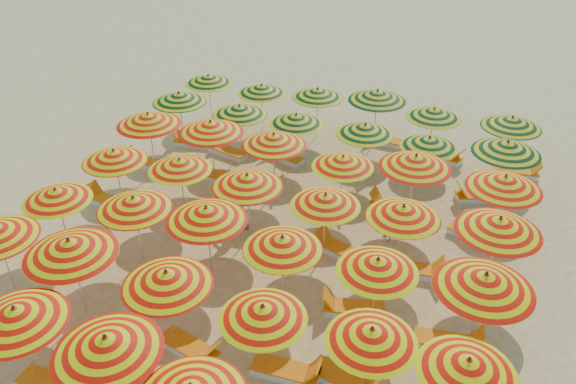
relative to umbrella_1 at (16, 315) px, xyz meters
The scene contains 63 objects.
ground 8.48m from the umbrella_1, 63.91° to the left, with size 120.00×120.00×0.00m, color #F5CD6D.
umbrella_1 is the anchor object (origin of this frame).
umbrella_2 2.49m from the umbrella_1, ahead, with size 2.75×2.75×2.53m.
umbrella_7 2.36m from the umbrella_1, 98.71° to the left, with size 2.74×2.74×2.61m.
umbrella_8 3.42m from the umbrella_1, 42.52° to the left, with size 2.30×2.30×2.43m.
umbrella_9 5.58m from the umbrella_1, 23.65° to the left, with size 2.79×2.79×2.24m.
umbrella_10 8.02m from the umbrella_1, 17.68° to the left, with size 2.51×2.51×2.24m.
umbrella_11 9.98m from the umbrella_1, 13.17° to the left, with size 2.15×2.15×2.27m.
umbrella_12 5.41m from the umbrella_1, 121.16° to the left, with size 2.77×2.77×2.26m.
umbrella_13 4.93m from the umbrella_1, 92.12° to the left, with size 2.86×2.86×2.38m.
umbrella_14 5.51m from the umbrella_1, 66.70° to the left, with size 2.75×2.75×2.51m.
umbrella_15 6.63m from the umbrella_1, 45.77° to the left, with size 2.53×2.53×2.33m.
umbrella_16 8.67m from the umbrella_1, 33.52° to the left, with size 2.37×2.37×2.29m.
umbrella_17 10.92m from the umbrella_1, 25.88° to the left, with size 3.03×3.03×2.60m.
umbrella_18 7.64m from the umbrella_1, 109.10° to the left, with size 2.73×2.73×2.37m.
umbrella_19 7.60m from the umbrella_1, 91.33° to the left, with size 2.25×2.25×2.28m.
umbrella_20 7.65m from the umbrella_1, 71.18° to the left, with size 2.96×2.96×2.43m.
umbrella_21 8.82m from the umbrella_1, 55.00° to the left, with size 2.18×2.18×2.30m.
umbrella_22 10.45m from the umbrella_1, 44.99° to the left, with size 2.27×2.27×2.33m.
umbrella_23 12.45m from the umbrella_1, 36.42° to the left, with size 2.64×2.64×2.54m.
umbrella_24 10.19m from the umbrella_1, 105.76° to the left, with size 3.05×3.05×2.60m.
umbrella_25 10.05m from the umbrella_1, 91.45° to the left, with size 3.19×3.19×2.58m.
umbrella_26 10.34m from the umbrella_1, 77.57° to the left, with size 3.09×3.09×2.48m.
umbrella_27 10.93m from the umbrella_1, 63.47° to the left, with size 2.51×2.51×2.26m.
umbrella_28 12.46m from the umbrella_1, 54.46° to the left, with size 2.49×2.49×2.56m.
umbrella_29 14.09m from the umbrella_1, 44.45° to the left, with size 2.80×2.80×2.51m.
umbrella_30 12.77m from the umbrella_1, 103.43° to the left, with size 2.83×2.83×2.39m.
umbrella_31 12.22m from the umbrella_1, 90.49° to the left, with size 2.52×2.52×2.34m.
umbrella_32 12.63m from the umbrella_1, 79.82° to the left, with size 2.20×2.20×2.23m.
umbrella_33 13.32m from the umbrella_1, 67.93° to the left, with size 2.63×2.63×2.32m.
umbrella_34 14.36m from the umbrella_1, 58.97° to the left, with size 2.53×2.53×2.23m.
umbrella_35 15.91m from the umbrella_1, 50.94° to the left, with size 2.40×2.40×2.51m.
umbrella_36 15.20m from the umbrella_1, 101.02° to the left, with size 2.64×2.64×2.30m.
umbrella_37 14.77m from the umbrella_1, 90.89° to the left, with size 2.72×2.72×2.25m.
umbrella_38 15.21m from the umbrella_1, 81.47° to the left, with size 2.43×2.43×2.33m.
umbrella_39 15.95m from the umbrella_1, 72.50° to the left, with size 2.64×2.64×2.56m.
umbrella_40 16.41m from the umbrella_1, 63.94° to the left, with size 2.45×2.45×2.32m.
umbrella_41 17.90m from the umbrella_1, 55.57° to the left, with size 2.39×2.39×2.41m.
lounger_3 4.24m from the umbrella_1, 33.50° to the left, with size 1.82×0.98×0.69m.
lounger_4 6.46m from the umbrella_1, 21.63° to the left, with size 1.76×0.67×0.69m.
lounger_5 7.82m from the umbrella_1, 19.19° to the left, with size 1.82×0.97×0.69m.
lounger_7 5.43m from the umbrella_1, 115.85° to the left, with size 1.80×0.82×0.69m.
lounger_8 8.51m from the umbrella_1, 36.74° to the left, with size 1.82×1.02×0.69m.
lounger_9 10.60m from the umbrella_1, 26.43° to the left, with size 1.80×0.81×0.69m.
lounger_10 8.02m from the umbrella_1, 113.52° to the left, with size 1.81×0.86×0.69m.
lounger_11 9.43m from the umbrella_1, 52.84° to the left, with size 1.83×1.11×0.69m.
lounger_12 10.95m from the umbrella_1, 42.11° to the left, with size 1.79×0.78×0.69m.
lounger_13 10.79m from the umbrella_1, 108.52° to the left, with size 1.74×0.60×0.69m.
lounger_14 10.33m from the umbrella_1, 88.05° to the left, with size 1.75×0.63×0.69m.
lounger_15 10.31m from the umbrella_1, 80.18° to the left, with size 1.79×0.80×0.69m.
lounger_16 10.78m from the umbrella_1, 65.59° to the left, with size 1.78×0.72×0.69m.
lounger_17 12.49m from the umbrella_1, 57.39° to the left, with size 1.78×0.76×0.69m.
lounger_18 13.76m from the umbrella_1, 45.42° to the left, with size 1.83×1.05×0.69m.
lounger_19 12.73m from the umbrella_1, 101.30° to the left, with size 1.81×0.89×0.69m.
lounger_20 12.27m from the umbrella_1, 93.33° to the left, with size 1.82×0.98×0.69m.
lounger_21 12.78m from the umbrella_1, 82.56° to the left, with size 1.83×1.08×0.69m.
lounger_22 13.37m from the umbrella_1, 70.09° to the left, with size 1.83×1.09×0.69m.
lounger_23 15.55m from the umbrella_1, 52.29° to the left, with size 1.82×1.22×0.69m.
lounger_24 16.36m from the umbrella_1, 70.96° to the left, with size 1.76×0.68×0.69m.
lounger_25 16.90m from the umbrella_1, 62.28° to the left, with size 1.82×1.19×0.69m.
lounger_26 18.18m from the umbrella_1, 53.62° to the left, with size 1.79×0.77×0.69m.
beachgoer_b 7.90m from the umbrella_1, 75.65° to the left, with size 0.75×0.59×1.55m, color tan.
beachgoer_a 11.10m from the umbrella_1, 51.75° to the left, with size 0.56×0.37×1.54m, color tan.
Camera 1 is at (5.40, -13.81, 11.28)m, focal length 35.00 mm.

